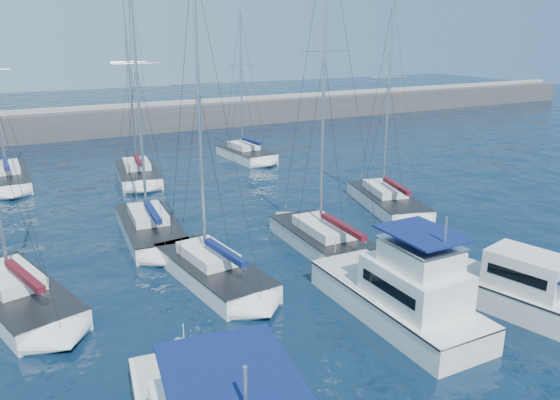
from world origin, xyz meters
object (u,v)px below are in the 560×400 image
sailboat_mid_b (150,228)px  sailboat_mid_d (328,242)px  sailboat_mid_e (387,201)px  motor_yacht_stbd_outer (511,289)px  sailboat_back_c (246,154)px  motor_yacht_stbd_inner (403,296)px  sailboat_mid_c (213,270)px  sailboat_mid_a (17,295)px  sailboat_back_b (138,173)px  sailboat_back_a (8,177)px

sailboat_mid_b → sailboat_mid_d: size_ratio=0.93×
sailboat_mid_b → sailboat_mid_e: sailboat_mid_b is taller
motor_yacht_stbd_outer → sailboat_back_c: (2.31, 33.04, -0.42)m
motor_yacht_stbd_inner → sailboat_mid_c: size_ratio=0.58×
sailboat_mid_a → sailboat_back_c: (21.66, 22.34, 0.02)m
sailboat_back_b → sailboat_back_a: bearing=166.5°
sailboat_mid_a → sailboat_mid_b: 9.65m
sailboat_mid_a → sailboat_back_b: (10.37, 19.48, 0.02)m
sailboat_back_c → motor_yacht_stbd_inner: bearing=-106.5°
sailboat_back_c → motor_yacht_stbd_outer: bearing=-97.6°
sailboat_mid_a → sailboat_back_a: 23.30m
sailboat_mid_a → sailboat_back_c: sailboat_back_c is taller
sailboat_mid_b → motor_yacht_stbd_inner: bearing=-60.6°
motor_yacht_stbd_outer → sailboat_mid_c: (-10.61, 9.01, -0.41)m
sailboat_mid_a → sailboat_mid_e: size_ratio=0.98×
sailboat_mid_b → sailboat_mid_d: bearing=-35.3°
sailboat_mid_c → sailboat_back_b: (1.63, 21.16, -0.00)m
sailboat_back_c → sailboat_mid_c: bearing=-121.9°
sailboat_mid_e → sailboat_back_b: size_ratio=0.93×
motor_yacht_stbd_outer → sailboat_mid_a: (-19.35, 10.70, -0.43)m
motor_yacht_stbd_outer → sailboat_back_b: size_ratio=0.47×
motor_yacht_stbd_outer → sailboat_mid_c: sailboat_mid_c is taller
sailboat_mid_b → sailboat_mid_e: bearing=-2.9°
motor_yacht_stbd_outer → sailboat_mid_a: size_ratio=0.51×
sailboat_mid_b → sailboat_back_b: size_ratio=1.06×
motor_yacht_stbd_inner → sailboat_mid_c: sailboat_mid_c is taller
sailboat_mid_d → sailboat_back_b: 21.36m
sailboat_back_a → sailboat_back_c: 20.98m
sailboat_back_b → sailboat_mid_d: bearing=-67.1°
motor_yacht_stbd_outer → sailboat_mid_c: size_ratio=0.47×
sailboat_mid_e → sailboat_back_b: 20.90m
motor_yacht_stbd_inner → sailboat_back_c: size_ratio=0.62×
motor_yacht_stbd_outer → sailboat_back_b: sailboat_back_b is taller
motor_yacht_stbd_inner → motor_yacht_stbd_outer: (4.92, -1.51, -0.19)m
sailboat_mid_c → sailboat_mid_e: size_ratio=1.07×
sailboat_mid_a → sailboat_back_b: size_ratio=0.91×
motor_yacht_stbd_inner → sailboat_mid_b: sailboat_mid_b is taller
motor_yacht_stbd_inner → sailboat_mid_a: sailboat_mid_a is taller
sailboat_mid_c → motor_yacht_stbd_inner: bearing=-59.2°
motor_yacht_stbd_inner → motor_yacht_stbd_outer: motor_yacht_stbd_inner is taller
sailboat_mid_c → sailboat_mid_d: (7.14, 0.52, 0.01)m
sailboat_mid_e → sailboat_back_b: (-13.52, 15.93, 0.02)m
sailboat_mid_a → sailboat_back_a: sailboat_back_a is taller
sailboat_mid_d → sailboat_back_b: size_ratio=1.15×
sailboat_back_b → sailboat_back_c: 11.64m
sailboat_mid_d → sailboat_mid_e: sailboat_mid_d is taller
motor_yacht_stbd_outer → sailboat_mid_d: sailboat_mid_d is taller
sailboat_back_a → sailboat_back_b: (9.67, -3.81, 0.02)m
sailboat_mid_a → sailboat_back_a: (0.70, 23.29, 0.00)m
sailboat_mid_e → sailboat_mid_a: bearing=-156.2°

